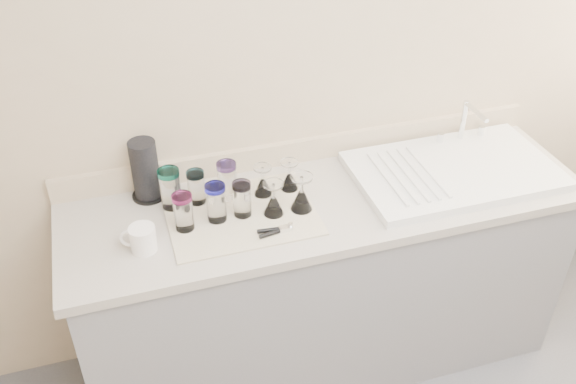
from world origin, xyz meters
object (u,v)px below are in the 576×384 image
object	(u,v)px
sink_unit	(454,170)
goblet_front_right	(302,198)
tumbler_purple	(227,180)
tumbler_teal	(170,188)
tumbler_blue	(216,202)
tumbler_cyan	(196,187)
goblet_back_left	(263,185)
goblet_front_left	(274,203)
tumbler_magenta	(183,212)
tumbler_lavender	(242,199)
goblet_back_right	(289,179)
white_mug	(142,239)
paper_towel_roll	(145,171)
can_opener	(275,231)

from	to	relation	value
sink_unit	goblet_front_right	size ratio (longest dim) A/B	5.51
tumbler_purple	tumbler_teal	bearing A→B (deg)	179.38
tumbler_purple	tumbler_blue	size ratio (longest dim) A/B	1.00
tumbler_cyan	goblet_back_left	distance (m)	0.26
tumbler_blue	goblet_front_left	size ratio (longest dim) A/B	1.10
tumbler_teal	tumbler_cyan	world-z (taller)	tumbler_teal
sink_unit	tumbler_teal	size ratio (longest dim) A/B	5.06
goblet_back_left	goblet_front_right	xyz separation A→B (m)	(0.11, -0.14, 0.01)
tumbler_magenta	tumbler_lavender	world-z (taller)	tumbler_magenta
sink_unit	goblet_back_right	distance (m)	0.68
tumbler_cyan	goblet_back_right	world-z (taller)	tumbler_cyan
tumbler_blue	goblet_front_right	xyz separation A→B (m)	(0.32, -0.03, -0.03)
tumbler_magenta	white_mug	size ratio (longest dim) A/B	1.04
tumbler_cyan	goblet_front_right	distance (m)	0.40
tumbler_lavender	white_mug	bearing A→B (deg)	-167.74
tumbler_cyan	white_mug	world-z (taller)	tumbler_cyan
goblet_back_right	goblet_front_right	world-z (taller)	goblet_front_right
goblet_front_right	paper_towel_roll	world-z (taller)	paper_towel_roll
sink_unit	goblet_front_right	xyz separation A→B (m)	(-0.67, -0.05, 0.04)
goblet_front_left	white_mug	distance (m)	0.49
tumbler_purple	tumbler_cyan	bearing A→B (deg)	179.68
tumbler_lavender	can_opener	size ratio (longest dim) A/B	1.07
goblet_back_right	tumbler_magenta	bearing A→B (deg)	-163.99
tumbler_teal	goblet_back_right	xyz separation A→B (m)	(0.46, -0.02, -0.04)
goblet_front_right	tumbler_purple	bearing A→B (deg)	147.03
tumbler_purple	tumbler_lavender	world-z (taller)	tumbler_purple
sink_unit	tumbler_magenta	world-z (taller)	sink_unit
tumbler_cyan	tumbler_lavender	size ratio (longest dim) A/B	0.97
tumbler_purple	goblet_back_right	distance (m)	0.25
tumbler_teal	paper_towel_roll	world-z (taller)	paper_towel_roll
goblet_front_left	can_opener	distance (m)	0.12
tumbler_magenta	paper_towel_roll	xyz separation A→B (m)	(-0.10, 0.25, 0.04)
sink_unit	goblet_front_left	world-z (taller)	sink_unit
tumbler_teal	can_opener	bearing A→B (deg)	-39.30
tumbler_purple	tumbler_blue	bearing A→B (deg)	-118.91
tumbler_teal	goblet_front_right	bearing A→B (deg)	-19.33
sink_unit	goblet_front_left	distance (m)	0.78
tumbler_teal	goblet_front_right	size ratio (longest dim) A/B	1.09
tumbler_blue	paper_towel_roll	bearing A→B (deg)	133.91
tumbler_blue	goblet_back_right	distance (m)	0.33
tumbler_purple	goblet_back_right	world-z (taller)	tumbler_purple
goblet_back_left	paper_towel_roll	world-z (taller)	paper_towel_roll
tumbler_magenta	paper_towel_roll	bearing A→B (deg)	111.81
tumbler_purple	can_opener	world-z (taller)	tumbler_purple
tumbler_lavender	white_mug	size ratio (longest dim) A/B	1.00
tumbler_blue	goblet_front_left	distance (m)	0.21
tumbler_cyan	tumbler_purple	distance (m)	0.12
can_opener	white_mug	size ratio (longest dim) A/B	0.93
tumbler_magenta	white_mug	distance (m)	0.17
tumbler_purple	paper_towel_roll	bearing A→B (deg)	160.52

